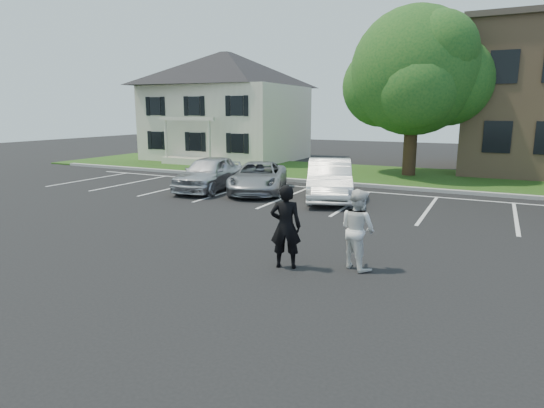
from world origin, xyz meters
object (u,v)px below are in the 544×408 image
at_px(car_silver_west, 209,173).
at_px(car_white_sedan, 329,179).
at_px(man_white_shirt, 358,229).
at_px(tree, 417,75).
at_px(man_black_suit, 286,226).
at_px(car_silver_minivan, 258,177).
at_px(house, 227,106).

xyz_separation_m(car_silver_west, car_white_sedan, (5.48, 0.41, 0.03)).
bearing_deg(man_white_shirt, car_silver_west, -7.47).
xyz_separation_m(tree, car_silver_west, (-7.30, -8.61, -4.58)).
relative_size(tree, man_black_suit, 4.62).
relative_size(car_silver_minivan, car_white_sedan, 0.98).
xyz_separation_m(house, car_silver_minivan, (8.63, -11.43, -3.18)).
distance_m(car_silver_minivan, car_white_sedan, 3.29).
bearing_deg(tree, car_silver_west, -130.31).
distance_m(man_black_suit, car_silver_minivan, 9.80).
bearing_deg(man_black_suit, car_silver_minivan, -76.89).
distance_m(house, car_silver_minivan, 14.66).
relative_size(house, man_black_suit, 5.41).
distance_m(man_white_shirt, car_silver_west, 11.33).
xyz_separation_m(house, man_white_shirt, (15.20, -19.12, -2.93)).
bearing_deg(car_silver_west, car_white_sedan, -3.76).
distance_m(house, car_white_sedan, 16.86).
height_order(man_black_suit, car_white_sedan, man_black_suit).
distance_m(tree, man_white_shirt, 16.45).
bearing_deg(car_silver_minivan, man_black_suit, -78.44).
bearing_deg(car_white_sedan, tree, 57.85).
relative_size(man_black_suit, car_silver_west, 0.42).
bearing_deg(man_black_suit, car_silver_west, -65.31).
bearing_deg(house, man_white_shirt, -51.52).
relative_size(tree, man_white_shirt, 4.87).
height_order(car_silver_west, car_silver_minivan, car_silver_west).
height_order(house, man_white_shirt, house).
xyz_separation_m(man_white_shirt, car_silver_minivan, (-6.57, 7.69, -0.25)).
xyz_separation_m(man_black_suit, car_silver_minivan, (-5.11, 8.35, -0.30)).
xyz_separation_m(tree, car_white_sedan, (-1.82, -8.20, -4.56)).
height_order(tree, car_white_sedan, tree).
bearing_deg(man_black_suit, car_white_sedan, -95.84).
xyz_separation_m(man_black_suit, car_silver_west, (-7.31, 7.83, -0.19)).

